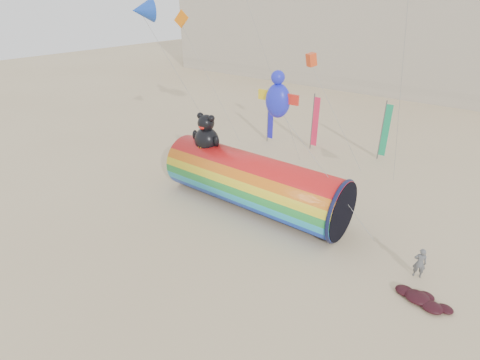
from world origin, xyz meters
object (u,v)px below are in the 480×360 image
Objects in this scene: hotel_building at (349,13)px; windsock_assembly at (253,181)px; fabric_bundle at (422,299)px; kite_handler at (420,263)px.

hotel_building is 4.73× the size of windsock_assembly.
windsock_assembly is at bearing 168.18° from fabric_bundle.
kite_handler reaches higher than fabric_bundle.
kite_handler is at bearing 110.70° from fabric_bundle.
hotel_building reaches higher than kite_handler.
fabric_bundle is (0.67, -1.78, -0.68)m from kite_handler.
fabric_bundle is at bearing 94.30° from kite_handler.
kite_handler is (23.57, -43.92, -9.46)m from hotel_building.
fabric_bundle is (11.57, -2.42, -1.78)m from windsock_assembly.
windsock_assembly is 7.49× the size of kite_handler.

